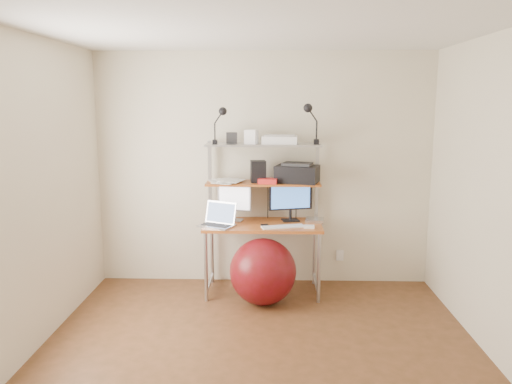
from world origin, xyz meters
TOP-DOWN VIEW (x-y plane):
  - room at (0.00, 0.00)m, footprint 3.60×3.60m
  - computer_desk at (0.00, 1.50)m, footprint 1.20×0.60m
  - wall_outlet at (0.85, 1.79)m, footprint 0.08×0.01m
  - monitor_silver at (-0.30, 1.57)m, footprint 0.36×0.16m
  - monitor_black at (0.29, 1.58)m, footprint 0.46×0.18m
  - laptop at (-0.45, 1.34)m, footprint 0.42×0.39m
  - keyboard at (0.20, 1.29)m, footprint 0.45×0.23m
  - mouse at (0.46, 1.27)m, footprint 0.10×0.07m
  - mac_mini at (0.54, 1.54)m, footprint 0.21×0.21m
  - phone at (0.03, 1.32)m, footprint 0.10×0.15m
  - printer at (0.35, 1.57)m, footprint 0.49×0.40m
  - nas_cube at (-0.05, 1.57)m, footprint 0.17×0.17m
  - red_box at (0.05, 1.48)m, footprint 0.21×0.15m
  - scanner at (0.17, 1.56)m, footprint 0.37×0.26m
  - box_white at (-0.12, 1.57)m, footprint 0.15×0.13m
  - box_grey at (-0.33, 1.61)m, footprint 0.12×0.12m
  - clip_lamp_left at (-0.42, 1.48)m, footprint 0.15×0.08m
  - clip_lamp_right at (0.47, 1.53)m, footprint 0.16×0.09m
  - exercise_ball at (0.01, 1.14)m, footprint 0.66×0.66m
  - paper_stack at (-0.38, 1.57)m, footprint 0.42×0.40m

SIDE VIEW (x-z plane):
  - wall_outlet at x=0.85m, z-range 0.24..0.36m
  - exercise_ball at x=0.01m, z-range 0.00..0.66m
  - phone at x=0.03m, z-range 0.74..0.75m
  - keyboard at x=0.20m, z-range 0.74..0.75m
  - mouse at x=0.46m, z-range 0.74..0.77m
  - mac_mini at x=0.54m, z-range 0.74..0.77m
  - laptop at x=-0.45m, z-range 0.64..0.94m
  - monitor_silver at x=-0.30m, z-range 0.75..1.15m
  - computer_desk at x=0.00m, z-range 0.17..1.74m
  - monitor_black at x=0.29m, z-range 0.74..1.21m
  - paper_stack at x=-0.38m, z-range 1.15..1.18m
  - red_box at x=0.05m, z-range 1.15..1.20m
  - printer at x=0.35m, z-range 1.14..1.35m
  - room at x=0.00m, z-range -0.55..3.05m
  - nas_cube at x=-0.05m, z-range 1.15..1.38m
  - scanner at x=0.17m, z-range 1.55..1.64m
  - box_grey at x=-0.33m, z-range 1.55..1.66m
  - box_white at x=-0.12m, z-range 1.55..1.69m
  - clip_lamp_left at x=-0.42m, z-range 1.64..2.01m
  - clip_lamp_right at x=0.47m, z-range 1.64..2.05m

